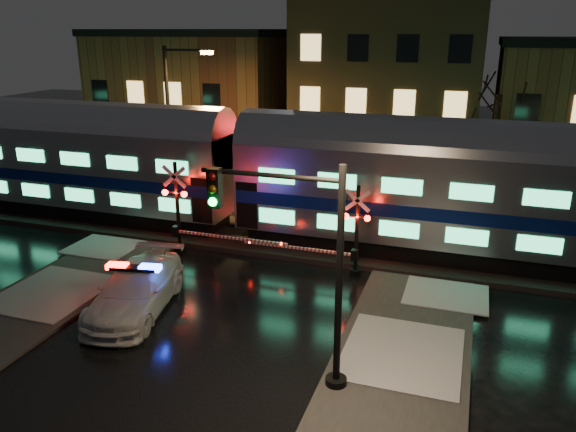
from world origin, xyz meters
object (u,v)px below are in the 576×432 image
(crossing_signal_left, at_px, (184,217))
(streetlight, at_px, (173,116))
(traffic_light, at_px, (302,272))
(crossing_signal_right, at_px, (347,239))
(police_car, at_px, (136,290))

(crossing_signal_left, bearing_deg, streetlight, 121.48)
(traffic_light, bearing_deg, crossing_signal_left, 147.26)
(crossing_signal_right, bearing_deg, police_car, -140.20)
(streetlight, bearing_deg, police_car, -67.30)
(crossing_signal_right, xyz_separation_m, crossing_signal_left, (-7.24, 0.01, 0.15))
(police_car, distance_m, crossing_signal_right, 8.27)
(crossing_signal_left, relative_size, streetlight, 0.67)
(police_car, distance_m, crossing_signal_left, 5.44)
(crossing_signal_right, distance_m, crossing_signal_left, 7.24)
(crossing_signal_right, relative_size, crossing_signal_left, 0.92)
(streetlight, bearing_deg, traffic_light, -50.28)
(police_car, bearing_deg, streetlight, 101.64)
(crossing_signal_left, height_order, traffic_light, traffic_light)
(traffic_light, bearing_deg, crossing_signal_right, 104.96)
(crossing_signal_right, distance_m, traffic_light, 7.72)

